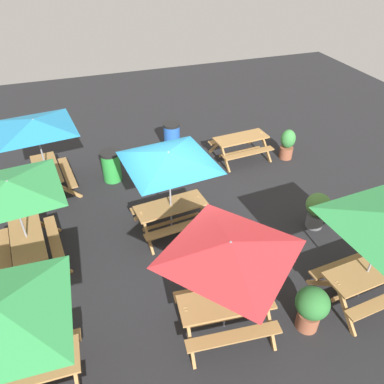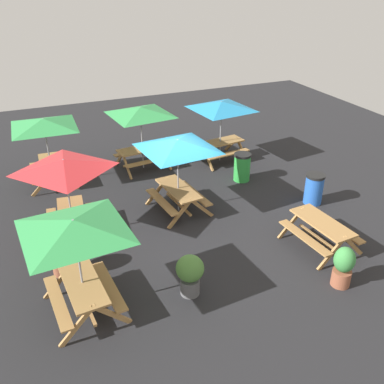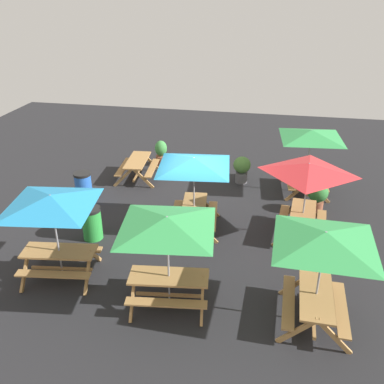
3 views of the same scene
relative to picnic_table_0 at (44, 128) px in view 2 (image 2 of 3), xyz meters
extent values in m
plane|color=#232326|center=(3.60, 3.13, -1.99)|extent=(26.04, 26.04, 0.00)
cube|color=#A87A44|center=(0.00, 0.00, -1.25)|extent=(1.82, 0.76, 0.05)
cube|color=#A87A44|center=(-0.02, -0.55, -1.54)|extent=(1.81, 0.32, 0.04)
cube|color=#A87A44|center=(0.02, 0.55, -1.54)|extent=(1.81, 0.32, 0.04)
cube|color=#A87A44|center=(-0.79, -0.34, -1.62)|extent=(0.08, 0.80, 0.81)
cube|color=#A87A44|center=(-0.77, 0.39, -1.62)|extent=(0.08, 0.80, 0.81)
cube|color=#A87A44|center=(0.77, -0.39, -1.62)|extent=(0.08, 0.80, 0.81)
cube|color=#A87A44|center=(0.79, 0.34, -1.62)|extent=(0.08, 0.80, 0.81)
cube|color=#A87A44|center=(0.00, 0.00, -1.77)|extent=(1.56, 0.12, 0.06)
cylinder|color=gray|center=(0.00, 0.00, -0.84)|extent=(0.04, 0.04, 2.30)
pyramid|color=green|center=(0.00, 0.00, 0.17)|extent=(2.83, 2.83, 0.28)
cube|color=#A87A44|center=(0.00, 3.24, -1.25)|extent=(0.91, 1.87, 0.05)
cube|color=#A87A44|center=(0.55, 3.30, -1.54)|extent=(0.47, 1.82, 0.04)
cube|color=#A87A44|center=(-0.54, 3.17, -1.54)|extent=(0.47, 1.82, 0.04)
cube|color=#A87A44|center=(0.46, 2.51, -1.62)|extent=(0.80, 0.15, 0.81)
cube|color=#A87A44|center=(-0.27, 2.42, -1.62)|extent=(0.80, 0.15, 0.81)
cube|color=#A87A44|center=(0.27, 4.05, -1.62)|extent=(0.80, 0.15, 0.81)
cube|color=#A87A44|center=(-0.45, 3.97, -1.62)|extent=(0.80, 0.15, 0.81)
cube|color=#A87A44|center=(0.00, 3.24, -1.77)|extent=(0.25, 1.56, 0.06)
cylinder|color=gray|center=(0.00, 3.24, -0.84)|extent=(0.04, 0.04, 2.30)
pyramid|color=green|center=(0.00, 3.24, 0.17)|extent=(2.81, 2.81, 0.28)
cube|color=#A87A44|center=(3.61, 0.13, -1.25)|extent=(1.86, 0.87, 0.05)
cube|color=#A87A44|center=(3.55, -0.42, -1.54)|extent=(1.82, 0.43, 0.04)
cube|color=#A87A44|center=(3.66, 0.68, -1.54)|extent=(1.82, 0.43, 0.04)
cube|color=#A87A44|center=(2.79, -0.16, -1.62)|extent=(0.14, 0.80, 0.81)
cube|color=#A87A44|center=(2.86, 0.57, -1.62)|extent=(0.14, 0.80, 0.81)
cube|color=#A87A44|center=(4.35, -0.31, -1.62)|extent=(0.14, 0.80, 0.81)
cube|color=#A87A44|center=(4.42, 0.42, -1.62)|extent=(0.14, 0.80, 0.81)
cube|color=#A87A44|center=(3.61, 0.13, -1.77)|extent=(1.56, 0.22, 0.06)
cylinder|color=gray|center=(3.61, 0.13, -0.84)|extent=(0.04, 0.04, 2.30)
pyramid|color=red|center=(3.61, 0.13, 0.17)|extent=(2.18, 2.18, 0.28)
cube|color=#A87A44|center=(6.65, -0.11, -1.25)|extent=(1.85, 0.84, 0.05)
cube|color=#A87A44|center=(6.70, -0.66, -1.54)|extent=(1.82, 0.41, 0.04)
cube|color=#A87A44|center=(6.61, 0.44, -1.54)|extent=(1.82, 0.41, 0.04)
cube|color=#A87A44|center=(5.90, -0.54, -1.62)|extent=(0.12, 0.80, 0.81)
cube|color=#A87A44|center=(5.85, 0.19, -1.62)|extent=(0.12, 0.80, 0.81)
cube|color=#A87A44|center=(7.46, -0.41, -1.62)|extent=(0.12, 0.80, 0.81)
cube|color=#A87A44|center=(7.40, 0.32, -1.62)|extent=(0.12, 0.80, 0.81)
cube|color=#A87A44|center=(6.65, -0.11, -1.77)|extent=(1.56, 0.20, 0.06)
cylinder|color=gray|center=(6.65, -0.11, -0.84)|extent=(0.04, 0.04, 2.30)
pyramid|color=green|center=(6.65, -0.11, 0.17)|extent=(2.82, 2.82, 0.28)
cube|color=#A87A44|center=(0.48, 6.15, -1.25)|extent=(0.93, 1.88, 0.05)
cube|color=#A87A44|center=(1.03, 6.22, -1.54)|extent=(0.49, 1.82, 0.04)
cube|color=#A87A44|center=(-0.06, 6.08, -1.54)|extent=(0.49, 1.82, 0.04)
cube|color=#A87A44|center=(0.95, 5.42, -1.62)|extent=(0.80, 0.16, 0.81)
cube|color=#A87A44|center=(0.22, 5.33, -1.62)|extent=(0.80, 0.16, 0.81)
cube|color=#A87A44|center=(0.74, 6.97, -1.62)|extent=(0.80, 0.16, 0.81)
cube|color=#A87A44|center=(0.02, 6.87, -1.62)|extent=(0.80, 0.16, 0.81)
cube|color=#A87A44|center=(0.48, 6.15, -1.77)|extent=(0.27, 1.56, 0.06)
cylinder|color=gray|center=(0.48, 6.15, -0.84)|extent=(0.04, 0.04, 2.30)
pyramid|color=#268CC6|center=(0.48, 6.15, 0.17)|extent=(2.80, 2.80, 0.28)
cube|color=#A87A44|center=(3.43, 3.30, -1.25)|extent=(1.86, 0.89, 0.05)
cube|color=#A87A44|center=(3.49, 2.75, -1.54)|extent=(1.82, 0.45, 0.04)
cube|color=#A87A44|center=(3.38, 3.85, -1.54)|extent=(1.82, 0.45, 0.04)
cube|color=#A87A44|center=(2.70, 2.85, -1.62)|extent=(0.15, 0.80, 0.81)
cube|color=#A87A44|center=(2.62, 3.58, -1.62)|extent=(0.15, 0.80, 0.81)
cube|color=#A87A44|center=(4.25, 3.02, -1.62)|extent=(0.15, 0.80, 0.81)
cube|color=#A87A44|center=(4.17, 3.75, -1.62)|extent=(0.15, 0.80, 0.81)
cube|color=#A87A44|center=(3.43, 3.30, -1.77)|extent=(1.56, 0.24, 0.06)
cylinder|color=gray|center=(3.43, 3.30, -0.84)|extent=(0.04, 0.04, 2.30)
pyramid|color=teal|center=(3.43, 3.30, 0.17)|extent=(2.81, 2.81, 0.28)
cube|color=#A87A44|center=(6.65, 6.07, -1.25)|extent=(1.85, 0.85, 0.05)
cube|color=#A87A44|center=(6.70, 5.52, -1.54)|extent=(1.82, 0.41, 0.04)
cube|color=#A87A44|center=(6.61, 6.61, -1.54)|extent=(1.82, 0.41, 0.04)
cube|color=#A87A44|center=(5.91, 5.64, -1.62)|extent=(0.13, 0.80, 0.81)
cube|color=#A87A44|center=(5.85, 6.37, -1.62)|extent=(0.13, 0.80, 0.81)
cube|color=#A87A44|center=(7.46, 5.77, -1.62)|extent=(0.13, 0.80, 0.81)
cube|color=#A87A44|center=(7.40, 6.49, -1.62)|extent=(0.13, 0.80, 0.81)
cube|color=#A87A44|center=(6.65, 6.07, -1.77)|extent=(1.56, 0.20, 0.06)
cylinder|color=green|center=(2.33, 6.09, -1.54)|extent=(0.56, 0.56, 0.90)
cylinder|color=black|center=(2.33, 6.09, -1.05)|extent=(0.59, 0.59, 0.08)
cylinder|color=blue|center=(4.63, 7.36, -1.54)|extent=(0.56, 0.56, 0.90)
cylinder|color=black|center=(4.63, 7.36, -1.05)|extent=(0.59, 0.59, 0.08)
cylinder|color=#59595B|center=(7.03, 2.18, -1.79)|extent=(0.44, 0.44, 0.40)
ellipsoid|color=#4C7F38|center=(7.03, 2.18, -1.28)|extent=(0.63, 0.63, 0.61)
cylinder|color=#935138|center=(8.13, 5.54, -1.79)|extent=(0.44, 0.44, 0.40)
ellipsoid|color=#3D8C42|center=(8.13, 5.54, -1.27)|extent=(0.49, 0.49, 0.64)
cylinder|color=#935138|center=(5.17, -0.40, -1.79)|extent=(0.44, 0.44, 0.40)
ellipsoid|color=#2D7233|center=(5.17, -0.40, -1.27)|extent=(0.65, 0.65, 0.63)
camera|label=1|loc=(1.57, -3.91, 4.59)|focal=35.00mm
camera|label=2|loc=(14.02, -0.72, 4.64)|focal=40.00mm
camera|label=3|loc=(-7.59, 1.24, 4.72)|focal=40.00mm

